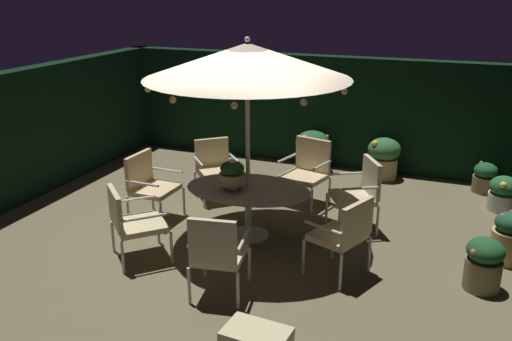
{
  "coord_description": "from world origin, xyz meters",
  "views": [
    {
      "loc": [
        2.68,
        -6.25,
        3.26
      ],
      "look_at": [
        0.12,
        0.29,
        0.86
      ],
      "focal_mm": 38.4,
      "sensor_mm": 36.0,
      "label": 1
    }
  ],
  "objects_px": {
    "patio_chair_west": "(215,165)",
    "potted_plant_back_right": "(384,157)",
    "ottoman_footrest": "(256,335)",
    "potted_plant_left_near": "(484,263)",
    "potted_plant_back_center": "(312,149)",
    "centerpiece_planter": "(232,174)",
    "patio_chair_southeast": "(345,231)",
    "patio_chair_south": "(360,190)",
    "potted_plant_front_corner": "(485,177)",
    "patio_umbrella": "(247,61)",
    "patio_chair_northeast": "(131,219)",
    "potted_plant_right_far": "(503,193)",
    "potted_plant_left_far": "(509,238)",
    "patio_chair_southwest": "(308,168)",
    "patio_chair_north": "(149,182)",
    "patio_dining_table": "(248,197)",
    "patio_chair_east": "(217,251)"
  },
  "relations": [
    {
      "from": "ottoman_footrest",
      "to": "potted_plant_back_center",
      "type": "xyz_separation_m",
      "value": [
        -1.04,
        5.47,
        0.08
      ]
    },
    {
      "from": "potted_plant_right_far",
      "to": "potted_plant_left_far",
      "type": "xyz_separation_m",
      "value": [
        0.0,
        -1.74,
        0.05
      ]
    },
    {
      "from": "patio_chair_northeast",
      "to": "patio_chair_west",
      "type": "height_order",
      "value": "patio_chair_west"
    },
    {
      "from": "patio_chair_south",
      "to": "patio_dining_table",
      "type": "bearing_deg",
      "value": -149.36
    },
    {
      "from": "patio_chair_east",
      "to": "patio_chair_south",
      "type": "height_order",
      "value": "patio_chair_south"
    },
    {
      "from": "potted_plant_back_right",
      "to": "patio_umbrella",
      "type": "bearing_deg",
      "value": -113.18
    },
    {
      "from": "patio_chair_south",
      "to": "potted_plant_left_far",
      "type": "xyz_separation_m",
      "value": [
        1.9,
        -0.27,
        -0.26
      ]
    },
    {
      "from": "patio_umbrella",
      "to": "ottoman_footrest",
      "type": "xyz_separation_m",
      "value": [
        1.07,
        -2.44,
        -2.04
      ]
    },
    {
      "from": "patio_chair_northeast",
      "to": "patio_chair_southeast",
      "type": "xyz_separation_m",
      "value": [
        2.52,
        0.54,
        0.04
      ]
    },
    {
      "from": "centerpiece_planter",
      "to": "patio_chair_east",
      "type": "height_order",
      "value": "centerpiece_planter"
    },
    {
      "from": "potted_plant_left_far",
      "to": "potted_plant_left_near",
      "type": "bearing_deg",
      "value": -109.69
    },
    {
      "from": "centerpiece_planter",
      "to": "patio_chair_north",
      "type": "xyz_separation_m",
      "value": [
        -1.39,
        0.18,
        -0.37
      ]
    },
    {
      "from": "patio_umbrella",
      "to": "potted_plant_right_far",
      "type": "bearing_deg",
      "value": 34.98
    },
    {
      "from": "patio_chair_southwest",
      "to": "ottoman_footrest",
      "type": "xyz_separation_m",
      "value": [
        0.69,
        -3.95,
        -0.23
      ]
    },
    {
      "from": "patio_chair_south",
      "to": "potted_plant_front_corner",
      "type": "height_order",
      "value": "patio_chair_south"
    },
    {
      "from": "patio_chair_northeast",
      "to": "patio_chair_north",
      "type": "bearing_deg",
      "value": 111.99
    },
    {
      "from": "ottoman_footrest",
      "to": "patio_chair_southwest",
      "type": "bearing_deg",
      "value": 99.93
    },
    {
      "from": "patio_chair_south",
      "to": "patio_chair_north",
      "type": "bearing_deg",
      "value": -165.57
    },
    {
      "from": "patio_chair_west",
      "to": "patio_dining_table",
      "type": "bearing_deg",
      "value": -47.94
    },
    {
      "from": "patio_chair_west",
      "to": "potted_plant_back_right",
      "type": "bearing_deg",
      "value": 39.28
    },
    {
      "from": "patio_chair_southwest",
      "to": "patio_chair_southeast",
      "type": "bearing_deg",
      "value": -63.26
    },
    {
      "from": "patio_chair_south",
      "to": "patio_chair_west",
      "type": "relative_size",
      "value": 1.07
    },
    {
      "from": "potted_plant_front_corner",
      "to": "potted_plant_back_right",
      "type": "bearing_deg",
      "value": 177.01
    },
    {
      "from": "centerpiece_planter",
      "to": "potted_plant_right_far",
      "type": "relative_size",
      "value": 0.79
    },
    {
      "from": "patio_chair_southeast",
      "to": "potted_plant_left_far",
      "type": "bearing_deg",
      "value": 31.38
    },
    {
      "from": "patio_umbrella",
      "to": "potted_plant_left_near",
      "type": "xyz_separation_m",
      "value": [
        2.95,
        -0.28,
        -2.04
      ]
    },
    {
      "from": "patio_chair_southwest",
      "to": "potted_plant_left_near",
      "type": "height_order",
      "value": "patio_chair_southwest"
    },
    {
      "from": "patio_chair_south",
      "to": "patio_chair_southwest",
      "type": "height_order",
      "value": "patio_chair_south"
    },
    {
      "from": "ottoman_footrest",
      "to": "potted_plant_left_near",
      "type": "bearing_deg",
      "value": 48.97
    },
    {
      "from": "potted_plant_back_right",
      "to": "patio_dining_table",
      "type": "bearing_deg",
      "value": -113.18
    },
    {
      "from": "patio_chair_south",
      "to": "potted_plant_front_corner",
      "type": "xyz_separation_m",
      "value": [
        1.64,
        2.19,
        -0.33
      ]
    },
    {
      "from": "patio_chair_west",
      "to": "patio_chair_southeast",
      "type": "bearing_deg",
      "value": -34.94
    },
    {
      "from": "patio_chair_south",
      "to": "potted_plant_back_center",
      "type": "distance_m",
      "value": 2.6
    },
    {
      "from": "centerpiece_planter",
      "to": "potted_plant_front_corner",
      "type": "relative_size",
      "value": 0.84
    },
    {
      "from": "patio_chair_south",
      "to": "potted_plant_back_center",
      "type": "height_order",
      "value": "patio_chair_south"
    },
    {
      "from": "potted_plant_back_right",
      "to": "potted_plant_front_corner",
      "type": "bearing_deg",
      "value": -2.99
    },
    {
      "from": "centerpiece_planter",
      "to": "patio_chair_southeast",
      "type": "distance_m",
      "value": 1.7
    },
    {
      "from": "patio_chair_east",
      "to": "patio_chair_south",
      "type": "xyz_separation_m",
      "value": [
        1.07,
        2.32,
        0.01
      ]
    },
    {
      "from": "patio_chair_southeast",
      "to": "potted_plant_left_near",
      "type": "relative_size",
      "value": 1.57
    },
    {
      "from": "patio_dining_table",
      "to": "centerpiece_planter",
      "type": "xyz_separation_m",
      "value": [
        -0.16,
        -0.13,
        0.35
      ]
    },
    {
      "from": "potted_plant_left_near",
      "to": "ottoman_footrest",
      "type": "bearing_deg",
      "value": -131.03
    },
    {
      "from": "patio_chair_west",
      "to": "patio_chair_north",
      "type": "bearing_deg",
      "value": -115.13
    },
    {
      "from": "potted_plant_left_far",
      "to": "potted_plant_front_corner",
      "type": "relative_size",
      "value": 1.3
    },
    {
      "from": "ottoman_footrest",
      "to": "potted_plant_back_center",
      "type": "bearing_deg",
      "value": 100.78
    },
    {
      "from": "patio_chair_northeast",
      "to": "potted_plant_back_right",
      "type": "distance_m",
      "value": 4.82
    },
    {
      "from": "centerpiece_planter",
      "to": "patio_chair_southeast",
      "type": "relative_size",
      "value": 0.43
    },
    {
      "from": "patio_umbrella",
      "to": "potted_plant_back_right",
      "type": "xyz_separation_m",
      "value": [
        1.31,
        3.07,
        -1.97
      ]
    },
    {
      "from": "patio_dining_table",
      "to": "patio_chair_northeast",
      "type": "relative_size",
      "value": 1.81
    },
    {
      "from": "patio_chair_east",
      "to": "patio_chair_south",
      "type": "distance_m",
      "value": 2.56
    },
    {
      "from": "potted_plant_back_right",
      "to": "centerpiece_planter",
      "type": "bearing_deg",
      "value": -114.81
    }
  ]
}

